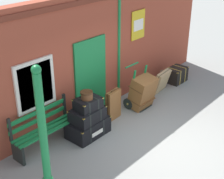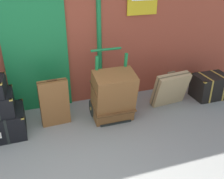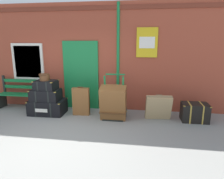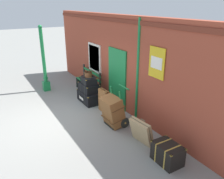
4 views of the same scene
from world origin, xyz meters
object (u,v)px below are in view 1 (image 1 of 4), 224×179
Objects in this scene: lamp_post at (46,158)px; corner_trunk at (176,75)px; steamer_trunk_top at (88,104)px; platform_bench at (44,129)px; suitcase_umber at (113,105)px; round_hatbox at (87,95)px; steamer_trunk_base at (88,127)px; suitcase_brown at (161,81)px; porters_trolley at (137,97)px; large_brown_trunk at (142,92)px; steamer_trunk_middle at (87,115)px.

corner_trunk is at bearing 10.27° from lamp_post.
corner_trunk is (4.13, 0.07, -0.63)m from steamer_trunk_top.
platform_bench is 5.14m from corner_trunk.
lamp_post is at bearing -159.72° from suitcase_umber.
round_hatbox reaches higher than platform_bench.
corner_trunk is at bearing 0.91° from steamer_trunk_top.
steamer_trunk_base is at bearing 101.67° from steamer_trunk_top.
steamer_trunk_top is (0.01, -0.03, 0.66)m from steamer_trunk_base.
round_hatbox reaches higher than steamer_trunk_top.
porters_trolley is at bearing 179.81° from suitcase_brown.
corner_trunk is at bearing 5.48° from large_brown_trunk.
large_brown_trunk is 1.37× the size of corner_trunk.
steamer_trunk_base is 1.43× the size of suitcase_brown.
corner_trunk is at bearing 0.85° from round_hatbox.
suitcase_brown is 0.85× the size of suitcase_umber.
platform_bench is at bearing 169.42° from suitcase_umber.
steamer_trunk_base is 0.90m from round_hatbox.
lamp_post is 2.49m from steamer_trunk_base.
lamp_post is 2.32m from round_hatbox.
lamp_post is 4.19m from large_brown_trunk.
steamer_trunk_top is (0.99, -0.45, 0.43)m from platform_bench.
porters_trolley reaches higher than corner_trunk.
steamer_trunk_base is 1.97m from porters_trolley.
round_hatbox reaches higher than steamer_trunk_middle.
platform_bench is at bearing 156.71° from steamer_trunk_base.
suitcase_brown is (3.20, 0.02, -0.24)m from steamer_trunk_middle.
suitcase_umber is 3.14m from corner_trunk.
round_hatbox is (2.06, 1.06, 0.08)m from lamp_post.
suitcase_umber is (1.02, 0.07, -0.18)m from steamer_trunk_middle.
round_hatbox is at bearing -127.84° from steamer_trunk_base.
large_brown_trunk is (1.99, -0.15, -0.11)m from steamer_trunk_middle.
steamer_trunk_top is at bearing -179.09° from corner_trunk.
platform_bench is at bearing 53.98° from lamp_post.
large_brown_trunk reaches higher than suitcase_brown.
platform_bench is (1.10, 1.51, -0.59)m from lamp_post.
suitcase_brown is (3.18, -0.00, 0.13)m from steamer_trunk_base.
suitcase_umber reaches higher than steamer_trunk_middle.
steamer_trunk_top is 0.67× the size of large_brown_trunk.
large_brown_trunk is (1.99, -0.15, -0.63)m from round_hatbox.
suitcase_umber is (1.02, 0.07, -0.71)m from round_hatbox.
platform_bench is at bearing 155.51° from steamer_trunk_top.
round_hatbox is (0.96, -0.45, 0.66)m from platform_bench.
porters_trolley reaches higher than steamer_trunk_middle.
round_hatbox is 4.24m from corner_trunk.
suitcase_umber is (-0.97, 0.05, 0.13)m from porters_trolley.
porters_trolley is at bearing 15.06° from lamp_post.
corner_trunk is at bearing -0.25° from suitcase_umber.
suitcase_brown is at bearing 0.49° from steamer_trunk_top.
corner_trunk is (5.12, -0.38, -0.20)m from platform_bench.
suitcase_umber is at bearing 167.18° from large_brown_trunk.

